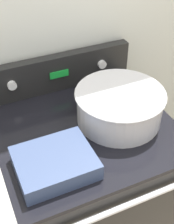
# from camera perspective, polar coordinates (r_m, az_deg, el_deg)

# --- Properties ---
(kitchen_wall) EXTENTS (8.00, 0.05, 2.50)m
(kitchen_wall) POSITION_cam_1_polar(r_m,az_deg,el_deg) (1.41, -7.08, 17.39)
(kitchen_wall) COLOR silver
(kitchen_wall) RESTS_ON ground_plane
(stove_range) EXTENTS (0.73, 0.71, 0.90)m
(stove_range) POSITION_cam_1_polar(r_m,az_deg,el_deg) (1.62, -0.41, -14.77)
(stove_range) COLOR black
(stove_range) RESTS_ON ground_plane
(control_panel) EXTENTS (0.73, 0.07, 0.17)m
(control_panel) POSITION_cam_1_polar(r_m,az_deg,el_deg) (1.47, -5.52, 7.20)
(control_panel) COLOR black
(control_panel) RESTS_ON stove_range
(mixing_bowl) EXTENTS (0.37, 0.37, 0.14)m
(mixing_bowl) POSITION_cam_1_polar(r_m,az_deg,el_deg) (1.28, 5.95, 1.38)
(mixing_bowl) COLOR silver
(mixing_bowl) RESTS_ON stove_range
(casserole_dish) EXTENTS (0.27, 0.22, 0.07)m
(casserole_dish) POSITION_cam_1_polar(r_m,az_deg,el_deg) (1.11, -5.92, -9.10)
(casserole_dish) COLOR #38476B
(casserole_dish) RESTS_ON stove_range
(ladle) EXTENTS (0.07, 0.29, 0.07)m
(ladle) POSITION_cam_1_polar(r_m,az_deg,el_deg) (1.50, 9.85, 4.81)
(ladle) COLOR #7AB2C6
(ladle) RESTS_ON stove_range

